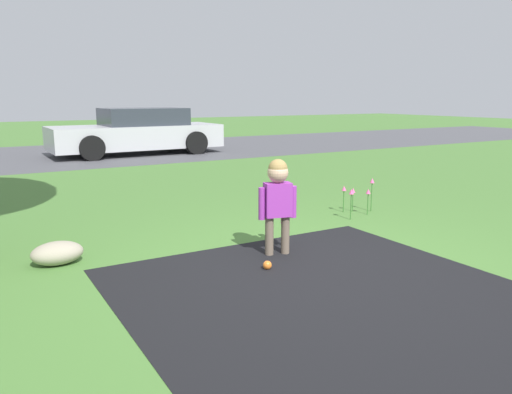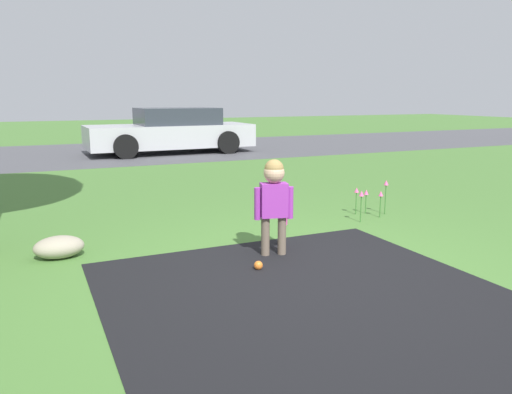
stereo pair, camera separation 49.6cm
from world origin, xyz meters
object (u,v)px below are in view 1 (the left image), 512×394
(baseball_bat, at_px, (285,212))
(sports_ball, at_px, (267,265))
(child, at_px, (278,193))
(parked_car, at_px, (138,132))

(baseball_bat, xyz_separation_m, sports_ball, (-0.51, -0.50, -0.32))
(sports_ball, bearing_deg, child, 45.93)
(baseball_bat, relative_size, parked_car, 0.13)
(sports_ball, bearing_deg, parked_car, 79.22)
(sports_ball, relative_size, parked_car, 0.02)
(sports_ball, distance_m, parked_car, 9.48)
(baseball_bat, height_order, parked_car, parked_car)
(child, distance_m, parked_car, 9.10)
(sports_ball, xyz_separation_m, parked_car, (1.77, 9.30, 0.53))
(child, relative_size, parked_car, 0.21)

